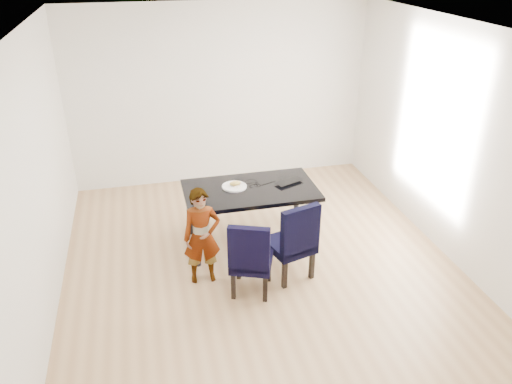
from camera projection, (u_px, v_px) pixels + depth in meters
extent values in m
cube|color=tan|center=(260.00, 263.00, 5.94)|extent=(4.50, 5.00, 0.01)
cube|color=white|center=(261.00, 26.00, 4.71)|extent=(4.50, 5.00, 0.01)
cube|color=white|center=(220.00, 95.00, 7.50)|extent=(4.50, 0.01, 2.70)
cube|color=white|center=(356.00, 309.00, 3.15)|extent=(4.50, 0.01, 2.70)
cube|color=white|center=(36.00, 180.00, 4.85)|extent=(0.01, 5.00, 2.70)
cube|color=white|center=(448.00, 141.00, 5.79)|extent=(0.01, 5.00, 2.70)
cube|color=black|center=(250.00, 215.00, 6.20)|extent=(1.60, 0.90, 0.75)
cube|color=black|center=(251.00, 255.00, 5.29)|extent=(0.56, 0.57, 0.90)
cube|color=black|center=(290.00, 238.00, 5.53)|extent=(0.57, 0.58, 0.95)
imported|color=#FF5015|center=(202.00, 236.00, 5.41)|extent=(0.41, 0.28, 1.13)
cylinder|color=white|center=(234.00, 187.00, 6.06)|extent=(0.32, 0.32, 0.02)
ellipsoid|color=#B89741|center=(235.00, 183.00, 6.05)|extent=(0.16, 0.12, 0.06)
imported|color=black|center=(286.00, 181.00, 6.20)|extent=(0.42, 0.35, 0.03)
torus|color=black|center=(255.00, 185.00, 6.10)|extent=(0.18, 0.18, 0.01)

